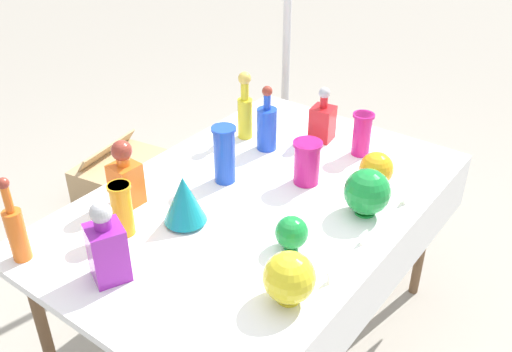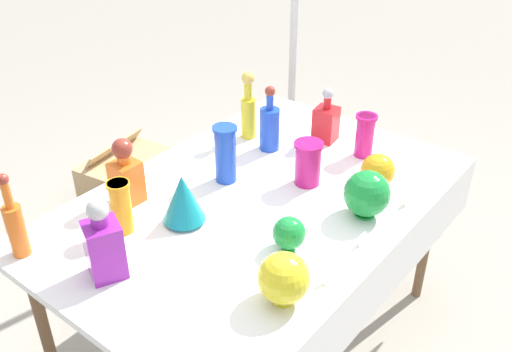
# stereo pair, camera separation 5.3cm
# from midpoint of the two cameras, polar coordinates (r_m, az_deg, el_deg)

# --- Properties ---
(ground_plane) EXTENTS (40.00, 40.00, 0.00)m
(ground_plane) POSITION_cam_midpoint_polar(r_m,az_deg,el_deg) (2.65, 0.60, -16.03)
(ground_plane) COLOR #A0998C
(display_table) EXTENTS (1.63, 1.08, 0.76)m
(display_table) POSITION_cam_midpoint_polar(r_m,az_deg,el_deg) (2.17, 1.29, -3.76)
(display_table) COLOR white
(display_table) RESTS_ON ground
(tall_bottle_0) EXTENTS (0.06, 0.06, 0.31)m
(tall_bottle_0) POSITION_cam_midpoint_polar(r_m,az_deg,el_deg) (1.97, -22.24, -4.55)
(tall_bottle_0) COLOR orange
(tall_bottle_0) RESTS_ON display_table
(tall_bottle_1) EXTENTS (0.09, 0.09, 0.29)m
(tall_bottle_1) POSITION_cam_midpoint_polar(r_m,az_deg,el_deg) (2.44, 1.99, 5.01)
(tall_bottle_1) COLOR blue
(tall_bottle_1) RESTS_ON display_table
(tall_bottle_2) EXTENTS (0.07, 0.07, 0.31)m
(tall_bottle_2) POSITION_cam_midpoint_polar(r_m,az_deg,el_deg) (2.52, -0.17, 6.69)
(tall_bottle_2) COLOR yellow
(tall_bottle_2) RESTS_ON display_table
(square_decanter_0) EXTENTS (0.10, 0.10, 0.26)m
(square_decanter_0) POSITION_cam_midpoint_polar(r_m,az_deg,el_deg) (2.12, -12.20, 0.15)
(square_decanter_0) COLOR orange
(square_decanter_0) RESTS_ON display_table
(square_decanter_1) EXTENTS (0.14, 0.14, 0.28)m
(square_decanter_1) POSITION_cam_midpoint_polar(r_m,az_deg,el_deg) (1.80, -14.18, -6.63)
(square_decanter_1) COLOR purple
(square_decanter_1) RESTS_ON display_table
(square_decanter_2) EXTENTS (0.11, 0.11, 0.25)m
(square_decanter_2) POSITION_cam_midpoint_polar(r_m,az_deg,el_deg) (2.54, 7.61, 5.45)
(square_decanter_2) COLOR red
(square_decanter_2) RESTS_ON display_table
(slender_vase_0) EXTENTS (0.11, 0.11, 0.18)m
(slender_vase_0) POSITION_cam_midpoint_polar(r_m,az_deg,el_deg) (2.21, 5.90, 1.42)
(slender_vase_0) COLOR #C61972
(slender_vase_0) RESTS_ON display_table
(slender_vase_1) EXTENTS (0.10, 0.10, 0.23)m
(slender_vase_1) POSITION_cam_midpoint_polar(r_m,az_deg,el_deg) (2.20, -2.39, 2.35)
(slender_vase_1) COLOR blue
(slender_vase_1) RESTS_ON display_table
(slender_vase_2) EXTENTS (0.08, 0.08, 0.20)m
(slender_vase_2) POSITION_cam_midpoint_polar(r_m,az_deg,el_deg) (1.98, -12.62, -2.90)
(slender_vase_2) COLOR orange
(slender_vase_2) RESTS_ON display_table
(slender_vase_3) EXTENTS (0.09, 0.09, 0.19)m
(slender_vase_3) POSITION_cam_midpoint_polar(r_m,az_deg,el_deg) (2.43, 11.45, 4.11)
(slender_vase_3) COLOR #C61972
(slender_vase_3) RESTS_ON display_table
(fluted_vase_0) EXTENTS (0.15, 0.15, 0.19)m
(fluted_vase_0) POSITION_cam_midpoint_polar(r_m,az_deg,el_deg) (1.99, -6.56, -2.24)
(fluted_vase_0) COLOR teal
(fluted_vase_0) RESTS_ON display_table
(round_bowl_0) EXTENTS (0.13, 0.13, 0.14)m
(round_bowl_0) POSITION_cam_midpoint_polar(r_m,az_deg,el_deg) (2.23, 12.74, 0.50)
(round_bowl_0) COLOR orange
(round_bowl_0) RESTS_ON display_table
(round_bowl_1) EXTENTS (0.11, 0.11, 0.12)m
(round_bowl_1) POSITION_cam_midpoint_polar(r_m,az_deg,el_deg) (1.88, 4.13, -5.73)
(round_bowl_1) COLOR #198C38
(round_bowl_1) RESTS_ON display_table
(round_bowl_2) EXTENTS (0.16, 0.16, 0.16)m
(round_bowl_2) POSITION_cam_midpoint_polar(r_m,az_deg,el_deg) (1.67, 3.71, -10.17)
(round_bowl_2) COLOR yellow
(round_bowl_2) RESTS_ON display_table
(round_bowl_3) EXTENTS (0.17, 0.17, 0.18)m
(round_bowl_3) POSITION_cam_midpoint_polar(r_m,az_deg,el_deg) (2.06, 11.75, -1.75)
(round_bowl_3) COLOR #198C38
(round_bowl_3) RESTS_ON display_table
(price_tag_left) EXTENTS (0.06, 0.02, 0.04)m
(price_tag_left) POSITION_cam_midpoint_polar(r_m,az_deg,el_deg) (1.79, 8.17, -9.88)
(price_tag_left) COLOR white
(price_tag_left) RESTS_ON display_table
(price_tag_center) EXTENTS (0.05, 0.02, 0.04)m
(price_tag_center) POSITION_cam_midpoint_polar(r_m,az_deg,el_deg) (2.19, 15.51, -2.37)
(price_tag_center) COLOR white
(price_tag_center) RESTS_ON display_table
(price_tag_right) EXTENTS (0.05, 0.02, 0.04)m
(price_tag_right) POSITION_cam_midpoint_polar(r_m,az_deg,el_deg) (1.95, 11.36, -6.27)
(price_tag_right) COLOR white
(price_tag_right) RESTS_ON display_table
(cardboard_box_behind_left) EXTENTS (0.49, 0.33, 0.38)m
(cardboard_box_behind_left) POSITION_cam_midpoint_polar(r_m,az_deg,el_deg) (3.17, -10.05, -3.70)
(cardboard_box_behind_left) COLOR tan
(cardboard_box_behind_left) RESTS_ON ground
(cardboard_box_behind_right) EXTENTS (0.56, 0.51, 0.36)m
(cardboard_box_behind_right) POSITION_cam_midpoint_polar(r_m,az_deg,el_deg) (3.50, -11.86, -0.41)
(cardboard_box_behind_right) COLOR tan
(cardboard_box_behind_right) RESTS_ON ground
(canopy_pole) EXTENTS (0.18, 0.18, 2.73)m
(canopy_pole) POSITION_cam_midpoint_polar(r_m,az_deg,el_deg) (3.19, 4.38, 15.94)
(canopy_pole) COLOR silver
(canopy_pole) RESTS_ON ground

